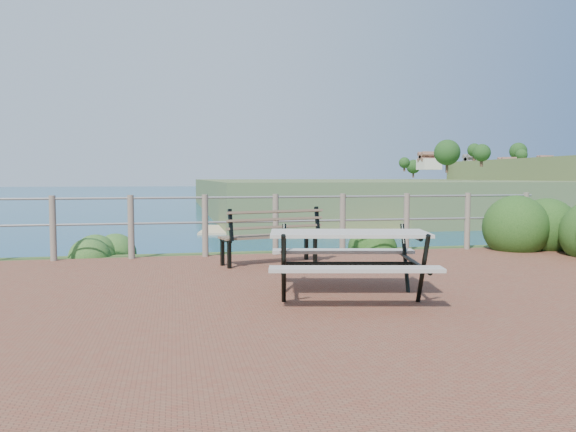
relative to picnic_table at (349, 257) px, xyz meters
name	(u,v)px	position (x,y,z in m)	size (l,w,h in m)	color
ground	(331,299)	(-0.18, 0.03, -0.45)	(10.00, 7.00, 0.12)	brown
ocean	(178,180)	(-0.18, 200.03, -0.45)	(1200.00, 1200.00, 0.00)	#125D6F
safety_railing	(276,221)	(-0.18, 3.38, 0.12)	(9.40, 0.10, 1.00)	#6B5B4C
picnic_table	(349,257)	(0.00, 0.00, 0.00)	(1.76, 1.42, 0.70)	gray
park_bench	(270,227)	(-0.44, 2.44, 0.11)	(1.54, 0.75, 0.84)	brown
shrub_right_edge	(522,249)	(4.38, 3.39, -0.45)	(1.23, 1.23, 1.75)	#173D12
shrub_lip_west	(105,254)	(-2.97, 4.16, -0.45)	(0.75, 0.75, 0.49)	#245520
shrub_lip_east	(372,248)	(1.71, 3.97, -0.45)	(0.79, 0.79, 0.54)	#173D12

